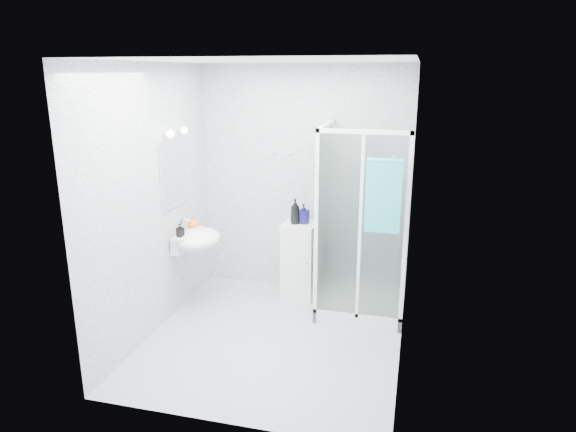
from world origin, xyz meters
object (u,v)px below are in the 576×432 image
(shower_enclosure, at_px, (354,273))
(storage_cabinet, at_px, (300,260))
(hand_towel, at_px, (383,194))
(shampoo_bottle_b, at_px, (304,214))
(soap_dispenser_orange, at_px, (193,223))
(wall_basin, at_px, (196,239))
(shampoo_bottle_a, at_px, (295,211))
(soap_dispenser_black, at_px, (180,230))

(shower_enclosure, xyz_separation_m, storage_cabinet, (-0.65, 0.25, -0.01))
(hand_towel, bearing_deg, shampoo_bottle_b, 143.66)
(hand_towel, xyz_separation_m, soap_dispenser_orange, (-2.02, 0.20, -0.48))
(wall_basin, distance_m, shampoo_bottle_a, 1.12)
(shower_enclosure, xyz_separation_m, shampoo_bottle_b, (-0.61, 0.26, 0.55))
(hand_towel, xyz_separation_m, soap_dispenser_black, (-2.04, -0.07, -0.48))
(hand_towel, height_order, soap_dispenser_orange, hand_towel)
(shower_enclosure, distance_m, shampoo_bottle_a, 0.93)
(shampoo_bottle_a, bearing_deg, hand_towel, -32.31)
(storage_cabinet, distance_m, soap_dispenser_orange, 1.28)
(wall_basin, bearing_deg, hand_towel, -2.51)
(wall_basin, xyz_separation_m, soap_dispenser_orange, (-0.08, 0.12, 0.14))
(hand_towel, xyz_separation_m, shampoo_bottle_a, (-0.99, 0.63, -0.40))
(soap_dispenser_black, bearing_deg, shower_enclosure, 14.99)
(shampoo_bottle_b, relative_size, soap_dispenser_black, 1.57)
(soap_dispenser_black, bearing_deg, soap_dispenser_orange, 85.46)
(shampoo_bottle_a, bearing_deg, wall_basin, -150.50)
(hand_towel, bearing_deg, wall_basin, 177.49)
(shower_enclosure, bearing_deg, shampoo_bottle_a, 162.27)
(wall_basin, relative_size, shampoo_bottle_a, 1.98)
(shampoo_bottle_b, distance_m, soap_dispenser_orange, 1.21)
(storage_cabinet, relative_size, soap_dispenser_orange, 5.89)
(hand_towel, relative_size, shampoo_bottle_b, 3.14)
(shower_enclosure, height_order, shampoo_bottle_b, shower_enclosure)
(soap_dispenser_black, bearing_deg, shampoo_bottle_b, 32.65)
(shampoo_bottle_a, bearing_deg, soap_dispenser_black, -146.65)
(wall_basin, xyz_separation_m, shampoo_bottle_b, (1.04, 0.58, 0.20))
(storage_cabinet, relative_size, soap_dispenser_black, 6.17)
(hand_towel, relative_size, soap_dispenser_black, 4.94)
(shower_enclosure, distance_m, storage_cabinet, 0.69)
(wall_basin, relative_size, hand_towel, 0.80)
(soap_dispenser_orange, xyz_separation_m, soap_dispenser_black, (-0.02, -0.27, -0.00))
(wall_basin, height_order, storage_cabinet, wall_basin)
(wall_basin, xyz_separation_m, shampoo_bottle_a, (0.95, 0.54, 0.23))
(hand_towel, bearing_deg, soap_dispenser_black, -178.07)
(wall_basin, height_order, soap_dispenser_orange, soap_dispenser_orange)
(shower_enclosure, bearing_deg, wall_basin, -169.19)
(storage_cabinet, height_order, soap_dispenser_orange, soap_dispenser_orange)
(shower_enclosure, relative_size, soap_dispenser_black, 14.02)
(shampoo_bottle_b, bearing_deg, soap_dispenser_orange, -157.62)
(shower_enclosure, bearing_deg, storage_cabinet, 158.49)
(shampoo_bottle_a, xyz_separation_m, soap_dispenser_black, (-1.05, -0.69, -0.09))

